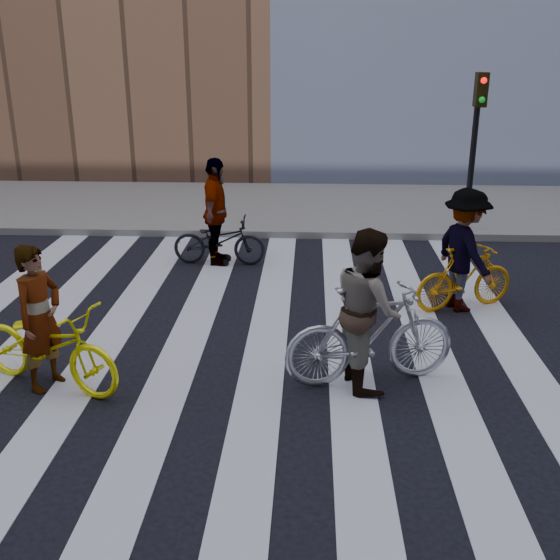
# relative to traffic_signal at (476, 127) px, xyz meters

# --- Properties ---
(ground) EXTENTS (100.00, 100.00, 0.00)m
(ground) POSITION_rel_traffic_signal_xyz_m (-4.40, -5.32, -2.28)
(ground) COLOR black
(ground) RESTS_ON ground
(sidewalk_far) EXTENTS (100.00, 5.00, 0.15)m
(sidewalk_far) POSITION_rel_traffic_signal_xyz_m (-4.40, 2.18, -2.20)
(sidewalk_far) COLOR gray
(sidewalk_far) RESTS_ON ground
(zebra_crosswalk) EXTENTS (8.25, 10.00, 0.01)m
(zebra_crosswalk) POSITION_rel_traffic_signal_xyz_m (-4.40, -5.32, -2.27)
(zebra_crosswalk) COLOR silver
(zebra_crosswalk) RESTS_ON ground
(traffic_signal) EXTENTS (0.22, 0.42, 3.33)m
(traffic_signal) POSITION_rel_traffic_signal_xyz_m (0.00, 0.00, 0.00)
(traffic_signal) COLOR black
(traffic_signal) RESTS_ON ground
(bike_yellow_left) EXTENTS (2.12, 1.39, 1.05)m
(bike_yellow_left) POSITION_rel_traffic_signal_xyz_m (-6.32, -6.68, -1.75)
(bike_yellow_left) COLOR #FFFC0E
(bike_yellow_left) RESTS_ON ground
(bike_silver_mid) EXTENTS (2.14, 1.05, 1.24)m
(bike_silver_mid) POSITION_rel_traffic_signal_xyz_m (-2.55, -6.40, -1.66)
(bike_silver_mid) COLOR #B8B9C3
(bike_silver_mid) RESTS_ON ground
(bike_yellow_right) EXTENTS (1.72, 1.05, 1.00)m
(bike_yellow_right) POSITION_rel_traffic_signal_xyz_m (-0.92, -4.00, -1.78)
(bike_yellow_right) COLOR orange
(bike_yellow_right) RESTS_ON ground
(bike_dark_rear) EXTENTS (1.71, 0.65, 0.89)m
(bike_dark_rear) POSITION_rel_traffic_signal_xyz_m (-4.94, -2.02, -1.83)
(bike_dark_rear) COLOR black
(bike_dark_rear) RESTS_ON ground
(rider_left) EXTENTS (0.63, 0.75, 1.75)m
(rider_left) POSITION_rel_traffic_signal_xyz_m (-6.37, -6.68, -1.40)
(rider_left) COLOR slate
(rider_left) RESTS_ON ground
(rider_mid) EXTENTS (0.92, 1.07, 1.91)m
(rider_mid) POSITION_rel_traffic_signal_xyz_m (-2.60, -6.40, -1.32)
(rider_mid) COLOR slate
(rider_mid) RESTS_ON ground
(rider_right) EXTENTS (1.09, 1.38, 1.87)m
(rider_right) POSITION_rel_traffic_signal_xyz_m (-0.97, -4.00, -1.34)
(rider_right) COLOR slate
(rider_right) RESTS_ON ground
(rider_rear) EXTENTS (0.52, 1.16, 1.96)m
(rider_rear) POSITION_rel_traffic_signal_xyz_m (-4.99, -2.02, -1.30)
(rider_rear) COLOR slate
(rider_rear) RESTS_ON ground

